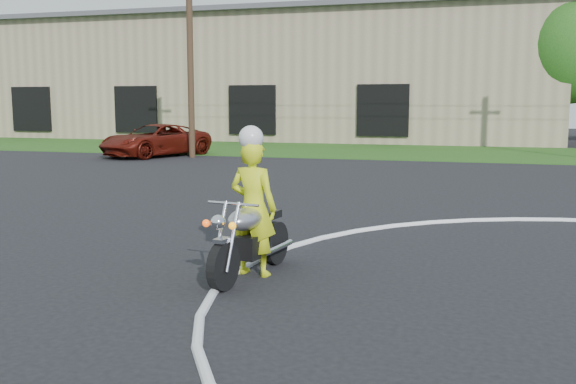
# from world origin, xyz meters

# --- Properties ---
(grass_strip) EXTENTS (120.00, 10.00, 0.02)m
(grass_strip) POSITION_xyz_m (0.00, 27.00, 0.01)
(grass_strip) COLOR #1E4714
(grass_strip) RESTS_ON ground
(primary_motorcycle) EXTENTS (0.83, 2.21, 1.16)m
(primary_motorcycle) POSITION_xyz_m (-5.74, 2.96, 0.57)
(primary_motorcycle) COLOR black
(primary_motorcycle) RESTS_ON ground
(rider_primary_grp) EXTENTS (0.78, 0.57, 2.16)m
(rider_primary_grp) POSITION_xyz_m (-5.73, 3.10, 1.04)
(rider_primary_grp) COLOR #CEE017
(rider_primary_grp) RESTS_ON ground
(pickup_grp) EXTENTS (4.28, 5.83, 1.47)m
(pickup_grp) POSITION_xyz_m (-16.88, 21.09, 0.74)
(pickup_grp) COLOR #571209
(pickup_grp) RESTS_ON ground
(warehouse) EXTENTS (41.00, 17.00, 8.30)m
(warehouse) POSITION_xyz_m (-18.00, 39.99, 4.16)
(warehouse) COLOR tan
(warehouse) RESTS_ON ground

